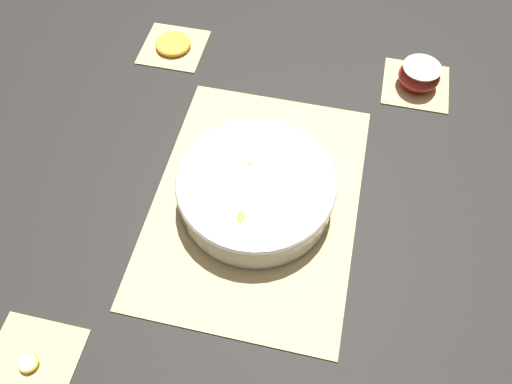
% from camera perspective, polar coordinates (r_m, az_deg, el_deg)
% --- Properties ---
extents(ground_plane, '(6.00, 6.00, 0.00)m').
position_cam_1_polar(ground_plane, '(0.91, 0.00, -1.08)').
color(ground_plane, black).
extents(bamboo_mat_center, '(0.51, 0.37, 0.01)m').
position_cam_1_polar(bamboo_mat_center, '(0.91, 0.00, -0.98)').
color(bamboo_mat_center, '#D6B775').
rests_on(bamboo_mat_center, ground_plane).
extents(coaster_mat_near_right, '(0.14, 0.14, 0.01)m').
position_cam_1_polar(coaster_mat_near_right, '(1.14, 17.80, 11.61)').
color(coaster_mat_near_right, '#D6B775').
rests_on(coaster_mat_near_right, ground_plane).
extents(coaster_mat_far_left, '(0.14, 0.14, 0.01)m').
position_cam_1_polar(coaster_mat_far_left, '(0.87, -24.39, -17.49)').
color(coaster_mat_far_left, '#D6B775').
rests_on(coaster_mat_far_left, ground_plane).
extents(coaster_mat_far_right, '(0.14, 0.14, 0.01)m').
position_cam_1_polar(coaster_mat_far_right, '(1.19, -9.40, 16.06)').
color(coaster_mat_far_right, '#D6B775').
rests_on(coaster_mat_far_right, ground_plane).
extents(fruit_salad_bowl, '(0.28, 0.28, 0.07)m').
position_cam_1_polar(fruit_salad_bowl, '(0.88, -0.06, 0.42)').
color(fruit_salad_bowl, silver).
rests_on(fruit_salad_bowl, bamboo_mat_center).
extents(apple_half, '(0.09, 0.09, 0.05)m').
position_cam_1_polar(apple_half, '(1.13, 18.18, 12.59)').
color(apple_half, '#B72D23').
rests_on(apple_half, coaster_mat_near_right).
extents(orange_slice_whole, '(0.08, 0.08, 0.01)m').
position_cam_1_polar(orange_slice_whole, '(1.19, -9.45, 16.35)').
color(orange_slice_whole, '#F9A338').
rests_on(orange_slice_whole, coaster_mat_far_right).
extents(banana_coin_single, '(0.03, 0.03, 0.01)m').
position_cam_1_polar(banana_coin_single, '(0.86, -24.57, -17.35)').
color(banana_coin_single, '#F4EABC').
rests_on(banana_coin_single, coaster_mat_far_left).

